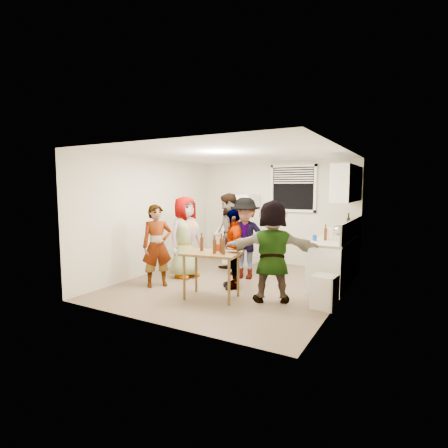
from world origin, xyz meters
The scene contains 23 objects.
room centered at (0.00, 0.00, 0.00)m, with size 4.00×4.50×2.50m, color beige, non-canonical shape.
window centered at (0.45, 2.21, 1.85)m, with size 1.12×0.10×1.06m, color white, non-canonical shape.
refrigerator centered at (-0.75, 1.88, 0.85)m, with size 0.70×0.70×1.70m, color white.
counter_lower centered at (1.70, 1.15, 0.43)m, with size 0.60×2.20×0.86m, color white.
countertop centered at (1.70, 1.15, 0.88)m, with size 0.64×2.22×0.04m, color beige.
backsplash centered at (1.99, 1.15, 1.08)m, with size 0.03×2.20×0.36m, color #AFA9A0.
upper_cabinets centered at (1.83, 1.35, 1.95)m, with size 0.34×1.60×0.70m, color white.
kettle centered at (1.65, 1.58, 0.90)m, with size 0.26×0.22×0.22m, color silver, non-canonical shape.
paper_towel centered at (1.68, 0.73, 0.90)m, with size 0.11×0.11×0.23m, color white.
wine_bottle centered at (1.75, 2.12, 0.90)m, with size 0.08×0.08×0.31m, color black.
beer_bottle_counter centered at (1.60, 0.65, 0.90)m, with size 0.06×0.06×0.22m, color #47230C.
blue_cup centered at (1.44, 0.49, 0.90)m, with size 0.08×0.08×0.11m, color blue.
picture_frame centered at (1.92, 1.58, 0.98)m, with size 0.02×0.19×0.16m, color tan.
trash_bin centered at (1.87, -0.47, 0.25)m, with size 0.35×0.35×0.52m, color silver.
serving_table centered at (0.08, -0.91, 0.00)m, with size 0.94×0.63×0.79m, color brown, non-canonical shape.
beer_bottle_table centered at (0.25, -0.87, 0.79)m, with size 0.06×0.06×0.24m, color #47230C.
red_cup centered at (0.12, -0.76, 0.79)m, with size 0.09×0.09×0.12m, color #9E2408.
guest_grey centered at (-1.13, 0.03, 0.00)m, with size 0.83×1.69×0.54m, color gray.
guest_stripe centered at (-1.20, -0.79, 0.00)m, with size 0.57×1.56×0.37m, color #141933.
guest_back_left centered at (-0.51, 0.77, 0.00)m, with size 0.85×1.76×0.66m, color brown.
guest_back_right centered at (-0.01, 0.55, 0.00)m, with size 1.08×1.67×0.62m, color #404146.
guest_black centered at (0.11, -0.19, 0.00)m, with size 0.86×1.47×0.36m, color black.
guest_orange centered at (1.02, -0.55, 0.00)m, with size 1.56×1.68×0.50m, color #C7704C.
Camera 1 is at (3.09, -5.85, 1.88)m, focal length 28.00 mm.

